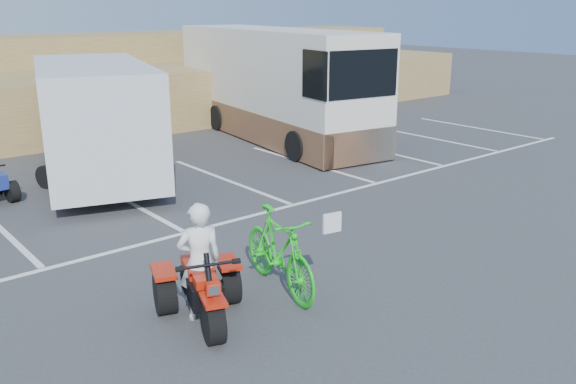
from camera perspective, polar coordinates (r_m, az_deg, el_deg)
ground at (r=10.07m, az=-2.58°, el=-7.60°), size 100.00×100.00×0.00m
parking_stripes at (r=13.71m, az=-9.92°, el=-1.05°), size 28.00×5.16×0.01m
red_trike_atv at (r=8.71m, az=-7.80°, el=-11.93°), size 1.71×1.95×1.06m
rider at (r=8.47m, az=-8.24°, el=-6.45°), size 0.72×0.59×1.69m
green_dirt_bike at (r=9.26m, az=-0.85°, el=-5.55°), size 0.99×2.20×1.28m
cargo_trailer at (r=15.75m, az=-17.58°, el=6.61°), size 4.21×6.66×2.89m
rv_motorhome at (r=20.40m, az=-1.37°, el=9.41°), size 3.84×9.87×3.46m
quad_atv_green at (r=15.69m, az=-18.84°, el=0.57°), size 1.76×1.97×1.06m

